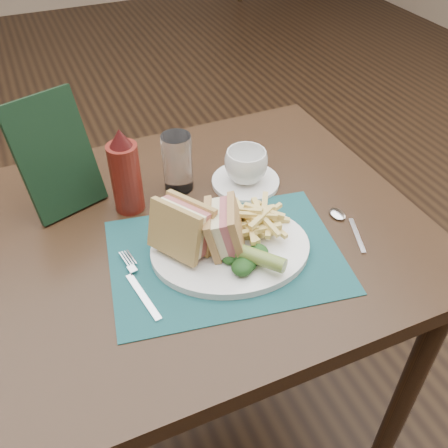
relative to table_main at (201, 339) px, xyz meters
name	(u,v)px	position (x,y,z in m)	size (l,w,h in m)	color
floor	(154,298)	(0.00, 0.50, -0.38)	(7.00, 7.00, 0.00)	black
wall_back	(31,13)	(0.00, 4.00, -0.38)	(6.00, 6.00, 0.00)	gray
table_main	(201,339)	(0.00, 0.00, 0.00)	(0.90, 0.75, 0.75)	black
placemat	(226,256)	(0.02, -0.10, 0.38)	(0.43, 0.31, 0.00)	#164548
plate	(230,249)	(0.03, -0.10, 0.38)	(0.30, 0.24, 0.01)	white
sandwich_half_a	(174,234)	(-0.07, -0.08, 0.45)	(0.06, 0.11, 0.10)	tan
sandwich_half_b	(213,227)	(0.00, -0.09, 0.44)	(0.06, 0.09, 0.09)	tan
kale_garnish	(245,258)	(0.04, -0.15, 0.41)	(0.11, 0.08, 0.03)	#143513
pickle_spear	(253,256)	(0.05, -0.16, 0.41)	(0.03, 0.03, 0.12)	olive
fries_pile	(257,218)	(0.10, -0.08, 0.42)	(0.18, 0.20, 0.06)	#EED677
fork	(138,283)	(-0.15, -0.11, 0.38)	(0.03, 0.17, 0.01)	silver
spoon	(350,227)	(0.28, -0.13, 0.38)	(0.03, 0.15, 0.01)	silver
saucer	(245,182)	(0.15, 0.09, 0.38)	(0.15, 0.15, 0.01)	white
coffee_cup	(246,166)	(0.15, 0.09, 0.42)	(0.09, 0.09, 0.07)	white
drinking_glass	(177,163)	(0.01, 0.14, 0.44)	(0.06, 0.06, 0.13)	white
ketchup_bottle	(125,171)	(-0.10, 0.11, 0.47)	(0.06, 0.06, 0.19)	#58160F
check_presenter	(55,156)	(-0.22, 0.18, 0.49)	(0.15, 0.02, 0.24)	black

